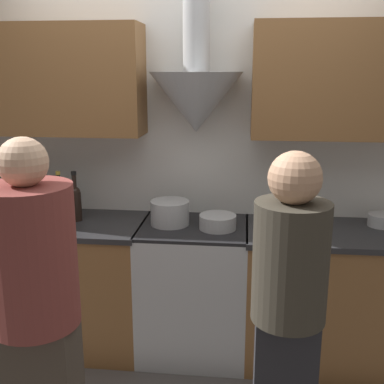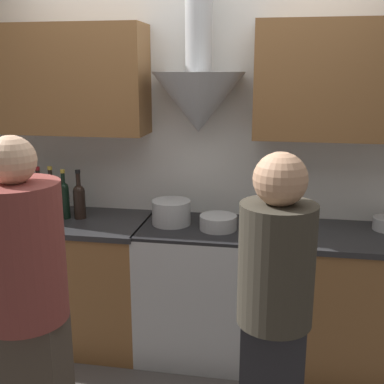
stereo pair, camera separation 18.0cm
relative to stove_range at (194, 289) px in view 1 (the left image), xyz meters
The scene contains 17 objects.
ground_plane 0.57m from the stove_range, 90.00° to the right, with size 12.00×12.00×0.00m, color #4C4744.
wall_back 1.05m from the stove_range, 98.87° to the left, with size 8.40×0.59×2.60m.
counter_left 1.00m from the stove_range, behind, with size 1.32×0.62×0.89m.
counter_right 0.87m from the stove_range, ahead, with size 1.08×0.62×0.89m.
stove_range is the anchor object (origin of this frame).
wine_bottle_3 1.40m from the stove_range, behind, with size 0.08×0.08×0.33m.
wine_bottle_4 1.32m from the stove_range, behind, with size 0.08×0.08×0.32m.
wine_bottle_5 1.22m from the stove_range, behind, with size 0.07×0.07×0.34m.
wine_bottle_6 1.15m from the stove_range, behind, with size 0.07×0.07×0.35m.
wine_bottle_7 1.06m from the stove_range, behind, with size 0.07×0.07×0.33m.
wine_bottle_8 0.98m from the stove_range, behind, with size 0.08×0.08×0.33m.
stock_pot 0.54m from the stove_range, behind, with size 0.25×0.25×0.16m.
mixing_bowl 0.51m from the stove_range, 14.77° to the right, with size 0.23×0.23×0.09m.
orange_fruit 0.70m from the stove_range, 17.41° to the right, with size 0.08×0.08×0.08m.
saucepan 1.30m from the stove_range, ahead, with size 0.18×0.18×0.08m.
person_foreground_left 1.35m from the stove_range, 115.43° to the right, with size 0.37×0.37×1.62m.
person_foreground_right 1.23m from the stove_range, 63.42° to the right, with size 0.32×0.32×1.56m.
Camera 1 is at (0.31, -2.58, 1.87)m, focal length 45.00 mm.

